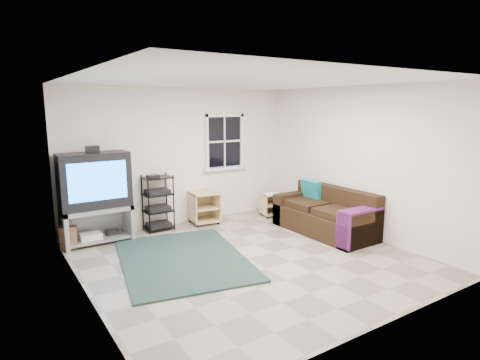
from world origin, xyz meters
TOP-DOWN VIEW (x-y plane):
  - room at (0.95, 2.27)m, footprint 4.60×4.62m
  - tv_unit at (-1.70, 2.00)m, footprint 1.10×0.55m
  - av_rack at (-0.58, 2.09)m, footprint 0.51×0.37m
  - side_table_left at (0.33, 2.06)m, footprint 0.57×0.57m
  - side_table_right at (1.77, 1.75)m, footprint 0.52×0.52m
  - sofa at (1.88, 0.30)m, footprint 0.85×1.93m
  - shag_rug at (-0.84, 0.50)m, footprint 2.19×2.70m
  - paper_bag at (-2.17, 1.93)m, footprint 0.29×0.23m

SIDE VIEW (x-z plane):
  - shag_rug at x=-0.84m, z-range 0.00..0.03m
  - paper_bag at x=-2.17m, z-range 0.00..0.36m
  - side_table_right at x=1.77m, z-range 0.03..0.52m
  - sofa at x=1.88m, z-range -0.13..0.75m
  - side_table_left at x=0.33m, z-range 0.02..0.63m
  - av_rack at x=-0.58m, z-range -0.07..0.96m
  - tv_unit at x=-1.70m, z-range 0.08..1.70m
  - room at x=0.95m, z-range -0.82..3.78m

